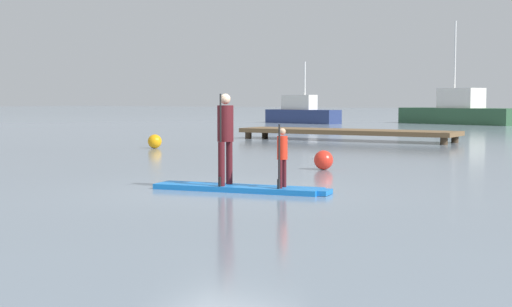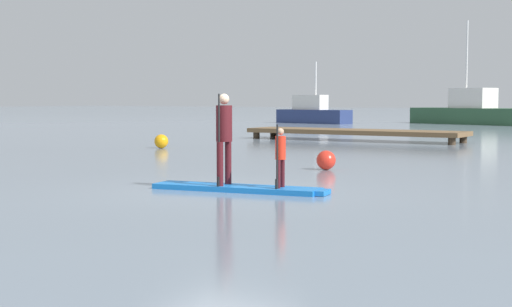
{
  "view_description": "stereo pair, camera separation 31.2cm",
  "coord_description": "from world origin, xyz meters",
  "px_view_note": "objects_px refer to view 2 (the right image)",
  "views": [
    {
      "loc": [
        7.7,
        -11.87,
        1.73
      ],
      "look_at": [
        -0.16,
        1.41,
        0.61
      ],
      "focal_mm": 53.12,
      "sensor_mm": 36.0,
      "label": 1
    },
    {
      "loc": [
        7.97,
        -11.7,
        1.73
      ],
      "look_at": [
        -0.16,
        1.41,
        0.61
      ],
      "focal_mm": 53.12,
      "sensor_mm": 36.0,
      "label": 2
    }
  ],
  "objects_px": {
    "paddleboard_near": "(240,188)",
    "paddler_child_solo": "(280,154)",
    "fishing_boat_white_large": "(471,112)",
    "paddler_adult": "(224,133)",
    "mooring_buoy_mid": "(326,160)",
    "mooring_buoy_near": "(161,141)",
    "fishing_boat_green_midground": "(313,113)"
  },
  "relations": [
    {
      "from": "paddler_child_solo",
      "to": "mooring_buoy_near",
      "type": "xyz_separation_m",
      "value": [
        -9.78,
        8.68,
        -0.47
      ]
    },
    {
      "from": "fishing_boat_green_midground",
      "to": "mooring_buoy_mid",
      "type": "bearing_deg",
      "value": -61.96
    },
    {
      "from": "paddleboard_near",
      "to": "paddler_adult",
      "type": "height_order",
      "value": "paddler_adult"
    },
    {
      "from": "paddler_adult",
      "to": "mooring_buoy_near",
      "type": "bearing_deg",
      "value": 134.36
    },
    {
      "from": "paddleboard_near",
      "to": "fishing_boat_white_large",
      "type": "bearing_deg",
      "value": 99.92
    },
    {
      "from": "fishing_boat_green_midground",
      "to": "mooring_buoy_near",
      "type": "height_order",
      "value": "fishing_boat_green_midground"
    },
    {
      "from": "paddleboard_near",
      "to": "paddler_child_solo",
      "type": "distance_m",
      "value": 1.05
    },
    {
      "from": "paddler_adult",
      "to": "mooring_buoy_mid",
      "type": "distance_m",
      "value": 4.79
    },
    {
      "from": "paddler_child_solo",
      "to": "fishing_boat_green_midground",
      "type": "xyz_separation_m",
      "value": [
        -17.66,
        35.2,
        0.01
      ]
    },
    {
      "from": "paddler_adult",
      "to": "mooring_buoy_mid",
      "type": "xyz_separation_m",
      "value": [
        -0.2,
        4.71,
        -0.85
      ]
    },
    {
      "from": "fishing_boat_white_large",
      "to": "paddler_child_solo",
      "type": "bearing_deg",
      "value": -78.9
    },
    {
      "from": "paddleboard_near",
      "to": "fishing_boat_white_large",
      "type": "xyz_separation_m",
      "value": [
        -6.84,
        39.12,
        0.8
      ]
    },
    {
      "from": "fishing_boat_green_midground",
      "to": "mooring_buoy_near",
      "type": "distance_m",
      "value": 27.67
    },
    {
      "from": "paddler_adult",
      "to": "mooring_buoy_mid",
      "type": "bearing_deg",
      "value": 92.48
    },
    {
      "from": "paddleboard_near",
      "to": "fishing_boat_green_midground",
      "type": "xyz_separation_m",
      "value": [
        -16.85,
        35.32,
        0.67
      ]
    },
    {
      "from": "paddler_adult",
      "to": "fishing_boat_green_midground",
      "type": "relative_size",
      "value": 0.3
    },
    {
      "from": "fishing_boat_white_large",
      "to": "mooring_buoy_near",
      "type": "distance_m",
      "value": 30.39
    },
    {
      "from": "paddler_child_solo",
      "to": "fishing_boat_white_large",
      "type": "height_order",
      "value": "fishing_boat_white_large"
    },
    {
      "from": "paddler_adult",
      "to": "fishing_boat_white_large",
      "type": "height_order",
      "value": "fishing_boat_white_large"
    },
    {
      "from": "fishing_boat_green_midground",
      "to": "mooring_buoy_near",
      "type": "relative_size",
      "value": 11.87
    },
    {
      "from": "paddler_adult",
      "to": "mooring_buoy_mid",
      "type": "height_order",
      "value": "paddler_adult"
    },
    {
      "from": "fishing_boat_green_midground",
      "to": "mooring_buoy_mid",
      "type": "relative_size",
      "value": 12.23
    },
    {
      "from": "paddler_adult",
      "to": "paddler_child_solo",
      "type": "xyz_separation_m",
      "value": [
        1.12,
        0.18,
        -0.38
      ]
    },
    {
      "from": "fishing_boat_green_midground",
      "to": "mooring_buoy_near",
      "type": "xyz_separation_m",
      "value": [
        7.87,
        -26.52,
        -0.48
      ]
    },
    {
      "from": "fishing_boat_green_midground",
      "to": "paddler_child_solo",
      "type": "bearing_deg",
      "value": -63.36
    },
    {
      "from": "paddler_child_solo",
      "to": "mooring_buoy_near",
      "type": "distance_m",
      "value": 13.09
    },
    {
      "from": "mooring_buoy_mid",
      "to": "paddler_child_solo",
      "type": "bearing_deg",
      "value": -73.72
    },
    {
      "from": "fishing_boat_white_large",
      "to": "mooring_buoy_near",
      "type": "height_order",
      "value": "fishing_boat_white_large"
    },
    {
      "from": "mooring_buoy_near",
      "to": "mooring_buoy_mid",
      "type": "bearing_deg",
      "value": -26.14
    },
    {
      "from": "paddler_adult",
      "to": "fishing_boat_green_midground",
      "type": "xyz_separation_m",
      "value": [
        -16.54,
        35.38,
        -0.36
      ]
    },
    {
      "from": "fishing_boat_green_midground",
      "to": "mooring_buoy_mid",
      "type": "distance_m",
      "value": 34.75
    },
    {
      "from": "paddler_child_solo",
      "to": "fishing_boat_green_midground",
      "type": "relative_size",
      "value": 0.2
    }
  ]
}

